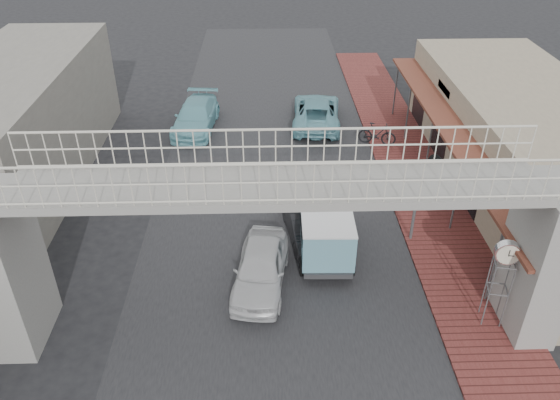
{
  "coord_description": "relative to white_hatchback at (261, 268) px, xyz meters",
  "views": [
    {
      "loc": [
        -0.28,
        -16.18,
        12.54
      ],
      "look_at": [
        0.23,
        0.57,
        1.8
      ],
      "focal_mm": 35.0,
      "sensor_mm": 36.0,
      "label": 1
    }
  ],
  "objects": [
    {
      "name": "ground",
      "position": [
        0.5,
        1.93,
        -0.71
      ],
      "size": [
        120.0,
        120.0,
        0.0
      ],
      "primitive_type": "plane",
      "color": "black",
      "rests_on": "ground"
    },
    {
      "name": "building_far_left",
      "position": [
        -10.5,
        7.93,
        1.79
      ],
      "size": [
        5.0,
        14.0,
        5.0
      ],
      "primitive_type": "cube",
      "color": "gray",
      "rests_on": "ground"
    },
    {
      "name": "street_clock",
      "position": [
        7.18,
        -2.01,
        1.91
      ],
      "size": [
        0.78,
        0.68,
        3.03
      ],
      "rotation": [
        0.0,
        0.0,
        -0.2
      ],
      "color": "#59595B",
      "rests_on": "sidewalk"
    },
    {
      "name": "angkot_far",
      "position": [
        -3.43,
        12.53,
        0.01
      ],
      "size": [
        2.43,
        5.06,
        1.42
      ],
      "primitive_type": "imported",
      "rotation": [
        0.0,
        0.0,
        -0.09
      ],
      "color": "#6FB4C1",
      "rests_on": "ground"
    },
    {
      "name": "shophouse_row",
      "position": [
        11.47,
        5.93,
        1.3
      ],
      "size": [
        7.2,
        18.0,
        4.0
      ],
      "color": "gray",
      "rests_on": "ground"
    },
    {
      "name": "motorcycle_near",
      "position": [
        6.94,
        4.96,
        -0.17
      ],
      "size": [
        1.74,
        0.89,
        0.87
      ],
      "primitive_type": "imported",
      "rotation": [
        0.0,
        0.0,
        1.76
      ],
      "color": "black",
      "rests_on": "sidewalk"
    },
    {
      "name": "arrow_sign",
      "position": [
        6.52,
        2.54,
        2.18
      ],
      "size": [
        2.08,
        1.39,
        3.44
      ],
      "rotation": [
        0.0,
        0.0,
        0.31
      ],
      "color": "#59595B",
      "rests_on": "sidewalk"
    },
    {
      "name": "angkot_curb",
      "position": [
        3.0,
        12.91,
        0.03
      ],
      "size": [
        2.9,
        5.46,
        1.46
      ],
      "primitive_type": "imported",
      "rotation": [
        0.0,
        0.0,
        3.05
      ],
      "color": "#66A5B1",
      "rests_on": "ground"
    },
    {
      "name": "road_strip",
      "position": [
        0.5,
        1.93,
        -0.7
      ],
      "size": [
        10.0,
        60.0,
        0.01
      ],
      "primitive_type": "cube",
      "color": "black",
      "rests_on": "ground"
    },
    {
      "name": "white_hatchback",
      "position": [
        0.0,
        0.0,
        0.0
      ],
      "size": [
        2.22,
        4.33,
        1.41
      ],
      "primitive_type": "imported",
      "rotation": [
        0.0,
        0.0,
        -0.14
      ],
      "color": "silver",
      "rests_on": "ground"
    },
    {
      "name": "motorcycle_far",
      "position": [
        5.8,
        10.23,
        -0.04
      ],
      "size": [
        1.97,
        1.09,
        1.14
      ],
      "primitive_type": "imported",
      "rotation": [
        0.0,
        0.0,
        1.26
      ],
      "color": "black",
      "rests_on": "sidewalk"
    },
    {
      "name": "sidewalk",
      "position": [
        7.0,
        4.93,
        -0.66
      ],
      "size": [
        3.0,
        40.0,
        0.1
      ],
      "primitive_type": "cube",
      "color": "brown",
      "rests_on": "ground"
    },
    {
      "name": "footbridge",
      "position": [
        0.5,
        -2.07,
        2.47
      ],
      "size": [
        16.4,
        2.4,
        6.34
      ],
      "color": "gray",
      "rests_on": "ground"
    },
    {
      "name": "dark_sedan",
      "position": [
        1.76,
        2.6,
        -0.04
      ],
      "size": [
        1.95,
        4.18,
        1.33
      ],
      "primitive_type": "imported",
      "rotation": [
        0.0,
        0.0,
        0.14
      ],
      "color": "black",
      "rests_on": "ground"
    },
    {
      "name": "angkot_van",
      "position": [
        2.34,
        1.76,
        0.56
      ],
      "size": [
        1.96,
        4.11,
        1.99
      ],
      "rotation": [
        0.0,
        0.0,
        -0.03
      ],
      "color": "black",
      "rests_on": "ground"
    }
  ]
}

